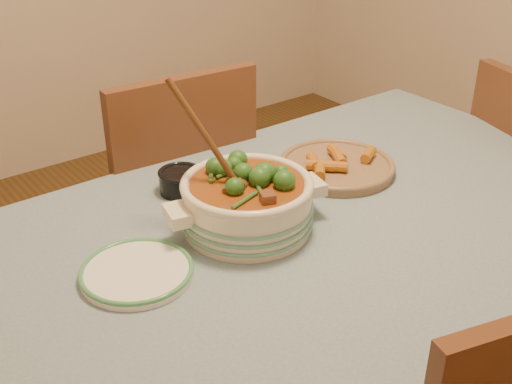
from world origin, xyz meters
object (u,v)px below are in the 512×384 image
(white_plate, at_px, (137,272))
(chair_far, at_px, (172,195))
(dining_table, at_px, (328,252))
(stew_casserole, at_px, (247,199))
(fried_plate, at_px, (337,164))
(condiment_bowl, at_px, (180,180))

(white_plate, relative_size, chair_far, 0.30)
(dining_table, bearing_deg, stew_casserole, 152.58)
(chair_far, bearing_deg, fried_plate, 122.60)
(stew_casserole, bearing_deg, dining_table, -27.42)
(condiment_bowl, xyz_separation_m, chair_far, (0.14, 0.31, -0.23))
(dining_table, xyz_separation_m, stew_casserole, (-0.18, 0.09, 0.17))
(dining_table, height_order, white_plate, white_plate)
(condiment_bowl, height_order, chair_far, chair_far)
(stew_casserole, bearing_deg, chair_far, 78.32)
(stew_casserole, relative_size, fried_plate, 1.03)
(condiment_bowl, xyz_separation_m, fried_plate, (0.40, -0.16, -0.01))
(fried_plate, bearing_deg, white_plate, -171.17)
(stew_casserole, height_order, chair_far, stew_casserole)
(white_plate, bearing_deg, stew_casserole, 2.85)
(fried_plate, distance_m, chair_far, 0.58)
(stew_casserole, relative_size, white_plate, 1.31)
(white_plate, distance_m, condiment_bowl, 0.37)
(white_plate, distance_m, chair_far, 0.74)
(white_plate, xyz_separation_m, fried_plate, (0.67, 0.10, 0.01))
(dining_table, relative_size, chair_far, 1.70)
(dining_table, xyz_separation_m, white_plate, (-0.48, 0.08, 0.10))
(condiment_bowl, bearing_deg, dining_table, -58.52)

